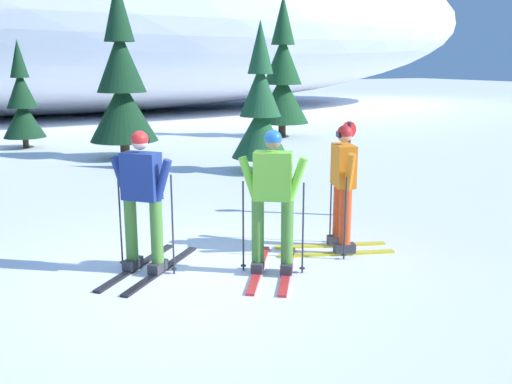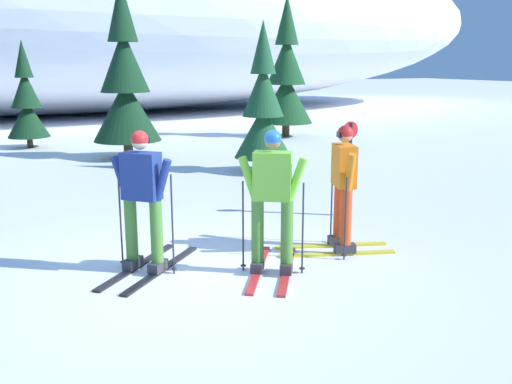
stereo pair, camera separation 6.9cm
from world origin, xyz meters
TOP-DOWN VIEW (x-y plane):
  - ground_plane at (0.00, 0.00)m, footprint 120.00×120.00m
  - skier_navy_jacket at (-0.43, 0.27)m, footprint 1.59×1.53m
  - skier_lime_jacket at (0.93, -0.49)m, footprint 1.31×1.62m
  - skier_orange_jacket at (2.18, -0.16)m, footprint 1.64×0.98m
  - pine_tree_center at (-0.58, 11.91)m, footprint 1.21×1.21m
  - pine_tree_center_right at (1.57, 8.75)m, footprint 1.78×1.78m
  - pine_tree_right at (3.86, 5.37)m, footprint 1.33×1.33m
  - pine_tree_far_right at (7.53, 10.67)m, footprint 1.80×1.80m
  - snow_ridge_background at (1.96, 23.51)m, footprint 49.71×19.08m
  - trail_marker_post at (3.33, 1.28)m, footprint 0.28×0.07m

SIDE VIEW (x-z plane):
  - ground_plane at x=0.00m, z-range 0.00..0.00m
  - trail_marker_post at x=3.33m, z-range 0.10..1.68m
  - skier_orange_jacket at x=2.18m, z-range 0.05..1.77m
  - skier_navy_jacket at x=-0.43m, z-range 0.05..1.79m
  - skier_lime_jacket at x=0.93m, z-range 0.05..1.81m
  - pine_tree_center at x=-0.58m, z-range -0.26..2.89m
  - pine_tree_right at x=3.86m, z-range -0.28..3.16m
  - pine_tree_center_right at x=1.57m, z-range -0.38..4.23m
  - pine_tree_far_right at x=7.53m, z-range -0.38..4.29m
  - snow_ridge_background at x=1.96m, z-range 0.00..9.55m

